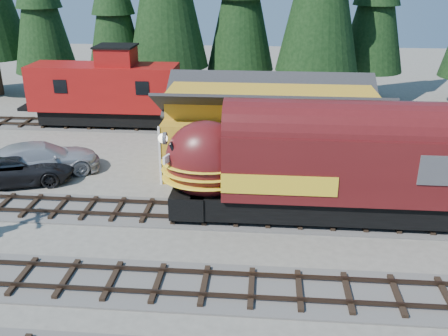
# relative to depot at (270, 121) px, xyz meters

# --- Properties ---
(ground) EXTENTS (120.00, 120.00, 0.00)m
(ground) POSITION_rel_depot_xyz_m (0.00, -10.50, -2.96)
(ground) COLOR #6B665B
(ground) RESTS_ON ground
(track_spur) EXTENTS (32.00, 3.20, 0.33)m
(track_spur) POSITION_rel_depot_xyz_m (-10.00, 7.50, -2.90)
(track_spur) COLOR #4C4947
(track_spur) RESTS_ON ground
(depot) EXTENTS (12.80, 7.00, 5.30)m
(depot) POSITION_rel_depot_xyz_m (0.00, 0.00, 0.00)
(depot) COLOR gold
(depot) RESTS_ON ground
(locomotive) EXTENTS (16.51, 3.28, 4.49)m
(locomotive) POSITION_rel_depot_xyz_m (2.82, -6.50, -0.35)
(locomotive) COLOR black
(locomotive) RESTS_ON ground
(caboose) EXTENTS (10.90, 3.16, 5.67)m
(caboose) POSITION_rel_depot_xyz_m (-12.25, 7.50, -0.18)
(caboose) COLOR black
(caboose) RESTS_ON ground
(pickup_truck_a) EXTENTS (6.64, 4.66, 1.68)m
(pickup_truck_a) POSITION_rel_depot_xyz_m (-14.04, -3.45, -2.12)
(pickup_truck_a) COLOR black
(pickup_truck_a) RESTS_ON ground
(pickup_truck_b) EXTENTS (7.18, 5.47, 1.94)m
(pickup_truck_b) POSITION_rel_depot_xyz_m (-13.27, -2.21, -1.99)
(pickup_truck_b) COLOR #B0B2B8
(pickup_truck_b) RESTS_ON ground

